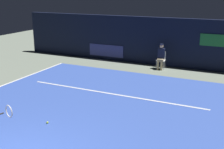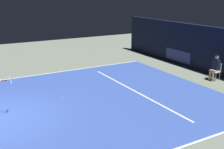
# 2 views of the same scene
# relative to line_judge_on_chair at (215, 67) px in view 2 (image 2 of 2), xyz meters

# --- Properties ---
(ground_plane) EXTENTS (31.47, 31.47, 0.00)m
(ground_plane) POSITION_rel_line_judge_on_chair_xyz_m (-0.62, -6.36, -0.69)
(ground_plane) COLOR gray
(court_surface) EXTENTS (9.64, 10.23, 0.01)m
(court_surface) POSITION_rel_line_judge_on_chair_xyz_m (-0.62, -6.36, -0.68)
(court_surface) COLOR #3856B2
(court_surface) RESTS_ON ground
(line_sideline_right) EXTENTS (0.10, 10.23, 0.01)m
(line_sideline_right) POSITION_rel_line_judge_on_chair_xyz_m (-5.39, -6.36, -0.67)
(line_sideline_right) COLOR white
(line_sideline_right) RESTS_ON court_surface
(line_service) EXTENTS (7.52, 0.10, 0.01)m
(line_service) POSITION_rel_line_judge_on_chair_xyz_m (-0.62, -4.57, -0.67)
(line_service) COLOR white
(line_service) RESTS_ON court_surface
(back_wall) EXTENTS (16.59, 0.33, 2.60)m
(back_wall) POSITION_rel_line_judge_on_chair_xyz_m (-0.62, 0.82, 0.61)
(back_wall) COLOR black
(back_wall) RESTS_ON ground
(line_judge_on_chair) EXTENTS (0.48, 0.56, 1.32)m
(line_judge_on_chair) POSITION_rel_line_judge_on_chair_xyz_m (0.00, 0.00, 0.00)
(line_judge_on_chair) COLOR white
(line_judge_on_chair) RESTS_ON ground
(tennis_ball) EXTENTS (0.07, 0.07, 0.07)m
(tennis_ball) POSITION_rel_line_judge_on_chair_xyz_m (-1.30, -7.86, -0.64)
(tennis_ball) COLOR #CCE033
(tennis_ball) RESTS_ON court_surface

